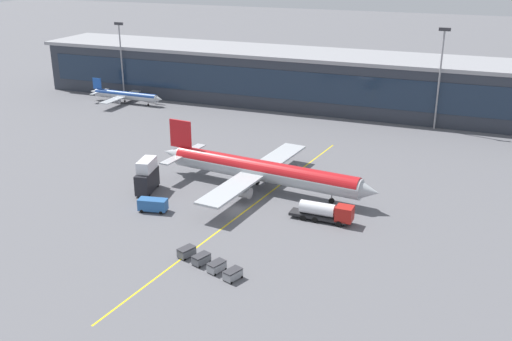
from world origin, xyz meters
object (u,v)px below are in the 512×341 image
catering_lift (147,176)px  baggage_cart_1 (201,259)px  commuter_jet_far (125,95)px  fuel_tanker (326,212)px  baggage_cart_3 (233,274)px  baggage_cart_2 (217,266)px  baggage_cart_0 (187,252)px  crew_van (153,204)px  main_airliner (262,171)px

catering_lift → baggage_cart_1: (21.65, -20.93, -2.28)m
baggage_cart_1 → commuter_jet_far: 99.45m
fuel_tanker → commuter_jet_far: (-76.09, 56.41, 0.64)m
baggage_cart_1 → baggage_cart_3: size_ratio=1.00×
baggage_cart_2 → fuel_tanker: bearing=65.0°
baggage_cart_1 → baggage_cart_3: bearing=-20.6°
baggage_cart_0 → baggage_cart_1: 3.20m
catering_lift → baggage_cart_2: bearing=-41.8°
fuel_tanker → baggage_cart_0: size_ratio=3.60×
crew_van → baggage_cart_1: crew_van is taller
crew_van → baggage_cart_3: 26.94m
baggage_cart_1 → fuel_tanker: bearing=57.5°
main_airliner → baggage_cart_0: 28.75m
baggage_cart_0 → baggage_cart_3: same height
crew_van → baggage_cart_3: crew_van is taller
fuel_tanker → catering_lift: bearing=179.3°
fuel_tanker → baggage_cart_3: bearing=-107.3°
baggage_cart_0 → commuter_jet_far: bearing=128.4°
baggage_cart_1 → catering_lift: bearing=136.0°
main_airliner → crew_van: main_airliner is taller
crew_van → baggage_cart_3: bearing=-35.5°
commuter_jet_far → baggage_cart_2: bearing=-49.8°
main_airliner → fuel_tanker: size_ratio=4.18×
fuel_tanker → baggage_cart_1: (-13.09, -20.52, -0.96)m
baggage_cart_2 → baggage_cart_3: (3.00, -1.12, 0.00)m
main_airliner → baggage_cart_1: main_airliner is taller
baggage_cart_2 → commuter_jet_far: size_ratio=0.12×
baggage_cart_1 → commuter_jet_far: (-63.00, 76.93, 1.61)m
baggage_cart_0 → baggage_cart_1: (3.00, -1.12, 0.00)m
baggage_cart_1 → commuter_jet_far: size_ratio=0.12×
catering_lift → baggage_cart_3: 36.14m
commuter_jet_far → fuel_tanker: bearing=-36.5°
catering_lift → main_airliner: bearing=23.8°
main_airliner → commuter_jet_far: 77.31m
fuel_tanker → baggage_cart_3: fuel_tanker is taller
baggage_cart_2 → baggage_cart_3: bearing=-20.6°
catering_lift → commuter_jet_far: commuter_jet_far is taller
crew_van → baggage_cart_1: bearing=-40.1°
baggage_cart_0 → baggage_cart_2: same height
baggage_cart_3 → catering_lift: bearing=140.0°
fuel_tanker → catering_lift: size_ratio=1.52×
fuel_tanker → baggage_cart_1: bearing=-122.5°
fuel_tanker → baggage_cart_2: (-10.09, -21.65, -0.96)m
crew_van → baggage_cart_3: size_ratio=1.75×
fuel_tanker → baggage_cart_0: fuel_tanker is taller
baggage_cart_3 → crew_van: bearing=144.5°
catering_lift → baggage_cart_3: size_ratio=2.37×
main_airliner → baggage_cart_3: size_ratio=15.04×
crew_van → baggage_cart_0: 17.84m
catering_lift → baggage_cart_2: (24.64, -22.06, -2.28)m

